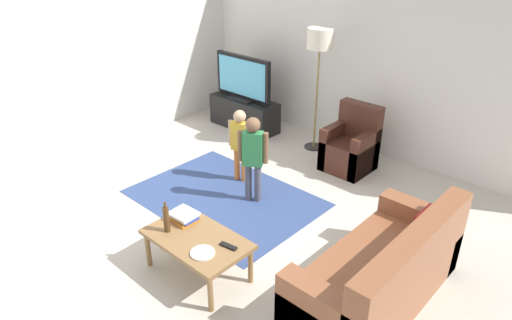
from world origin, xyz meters
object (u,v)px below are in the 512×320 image
object	(u,v)px
floor_lamp	(320,45)
tv_remote	(228,246)
couch	(385,276)
armchair	(352,148)
coffee_table	(197,242)
bottle	(166,219)
tv	(243,78)
plate	(203,253)
book_stack	(184,216)
tv_stand	(244,114)
child_near_tv	(240,139)
child_center	(253,152)

from	to	relation	value
floor_lamp	tv_remote	xyz separation A→B (m)	(1.20, -2.96, -1.11)
couch	armchair	xyz separation A→B (m)	(-1.61, 2.01, 0.01)
coffee_table	tv_remote	distance (m)	0.34
bottle	tv	bearing A→B (deg)	122.52
plate	bottle	bearing A→B (deg)	-180.00
armchair	tv_remote	distance (m)	2.81
armchair	floor_lamp	bearing A→B (deg)	165.90
book_stack	bottle	size ratio (longest dim) A/B	0.84
tv_stand	bottle	bearing A→B (deg)	-57.66
armchair	coffee_table	bearing A→B (deg)	-87.56
couch	coffee_table	distance (m)	1.71
tv_stand	couch	world-z (taller)	couch
book_stack	tv_remote	distance (m)	0.62
tv_remote	child_near_tv	bearing A→B (deg)	121.82
armchair	book_stack	xyz separation A→B (m)	(-0.18, -2.76, 0.17)
tv_stand	tv_remote	xyz separation A→B (m)	(2.52, -2.81, 0.19)
tv_stand	child_center	distance (m)	2.33
armchair	tv_remote	world-z (taller)	armchair
couch	coffee_table	size ratio (longest dim) A/B	1.80
bottle	plate	xyz separation A→B (m)	(0.50, 0.00, -0.13)
bottle	coffee_table	bearing A→B (deg)	23.20
couch	plate	world-z (taller)	couch
child_center	bottle	size ratio (longest dim) A/B	3.39
coffee_table	floor_lamp	bearing A→B (deg)	106.13
coffee_table	child_center	bearing A→B (deg)	111.57
tv_stand	tv	bearing A→B (deg)	-90.00
armchair	couch	bearing A→B (deg)	-51.42
armchair	bottle	xyz separation A→B (m)	(-0.16, -2.99, 0.26)
coffee_table	plate	xyz separation A→B (m)	(0.22, -0.12, 0.06)
tv_stand	tv	xyz separation A→B (m)	(-0.00, -0.02, 0.60)
coffee_table	bottle	size ratio (longest dim) A/B	3.13
child_center	plate	distance (m)	1.64
tv	armchair	xyz separation A→B (m)	(2.07, -0.02, -0.55)
child_center	plate	size ratio (longest dim) A/B	4.92
couch	armchair	bearing A→B (deg)	128.58
child_center	coffee_table	xyz separation A→B (m)	(0.53, -1.33, -0.28)
plate	book_stack	bearing A→B (deg)	156.89
child_center	tv_remote	world-z (taller)	child_center
couch	coffee_table	xyz separation A→B (m)	(-1.48, -0.85, 0.08)
tv_stand	child_center	bearing A→B (deg)	-43.36
tv	floor_lamp	bearing A→B (deg)	7.50
couch	bottle	distance (m)	2.03
child_near_tv	coffee_table	world-z (taller)	child_near_tv
couch	child_center	xyz separation A→B (m)	(-2.01, 0.47, 0.36)
tv	child_near_tv	distance (m)	1.79
tv_remote	couch	bearing A→B (deg)	23.29
couch	floor_lamp	world-z (taller)	floor_lamp
tv_remote	child_center	bearing A→B (deg)	114.92
tv	book_stack	distance (m)	3.39
book_stack	plate	size ratio (longest dim) A/B	1.23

